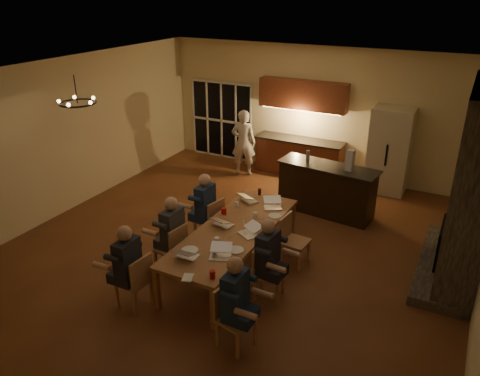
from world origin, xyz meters
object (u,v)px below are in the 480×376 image
Objects in this scene: laptop_c at (224,219)px; can_silver at (214,249)px; redcup_mid at (224,211)px; bar_blender at (350,160)px; can_cola at (260,192)px; plate_left at (190,250)px; bar_bottle at (308,156)px; laptop_d at (248,229)px; chair_right_mid at (269,273)px; person_left_mid at (173,235)px; chair_left_near at (133,281)px; chair_right_far at (295,241)px; laptop_a at (187,250)px; chair_right_near at (236,318)px; laptop_f at (273,202)px; plate_far at (275,216)px; refrigerator at (389,151)px; chair_left_mid at (170,248)px; person_right_mid at (267,260)px; plate_near at (236,250)px; redcup_near at (212,275)px; mug_back at (237,204)px; mug_mid at (255,215)px; mug_front at (217,240)px; dining_table at (233,249)px; chandelier at (77,103)px; chair_left_far at (208,220)px; laptop_b at (220,251)px; laptop_e at (250,195)px; person_left_far at (205,208)px; bar_island at (326,190)px; person_right_near at (235,303)px; standing_person at (243,143)px.

can_silver is at bearing 122.02° from laptop_c.
bar_blender is at bearing 54.68° from redcup_mid.
plate_left is at bearing -91.67° from can_cola.
laptop_d is at bearing -89.45° from bar_bottle.
person_left_mid is at bearing 82.55° from chair_right_mid.
chair_left_near is at bearing -104.30° from bar_bottle.
chair_right_far is 2.04m from laptop_a.
laptop_f is at bearing 26.66° from chair_right_near.
chair_left_near reaches higher than plate_far.
can_silver is at bearing 56.51° from chair_right_near.
refrigerator is 2.25× the size of chair_left_mid.
laptop_a is at bearing 122.22° from person_right_mid.
plate_near is at bearing 160.59° from chair_right_far.
bar_blender is at bearing 79.03° from redcup_near.
redcup_near reaches higher than mug_back.
mug_mid reaches higher than plate_near.
chair_left_near is 0.95m from plate_left.
bar_blender is at bearing 72.37° from can_silver.
laptop_f is (0.48, 2.11, 0.00)m from laptop_a.
mug_front and mug_mid have the same top height.
dining_table is at bearing 129.49° from chair_right_far.
chair_right_mid is at bearing 93.02° from person_left_mid.
chair_left_near is 1.33m from redcup_near.
bar_blender is (0.32, 3.19, 0.85)m from chair_right_mid.
redcup_mid is at bearing -83.20° from laptop_a.
redcup_near is (-0.48, -0.90, 0.37)m from chair_right_mid.
redcup_near is 4.22m from bar_bottle.
plate_near is at bearing 27.98° from plate_left.
plate_near is (0.26, 0.20, -0.05)m from can_silver.
laptop_c is at bearing 16.74° from chandelier.
bar_bottle is (1.12, 2.23, 0.76)m from chair_left_far.
chandelier reaches higher than laptop_b.
can_cola reaches higher than plate_left.
laptop_b is (0.24, -0.86, 0.49)m from dining_table.
laptop_a reaches higher than chair_right_far.
bar_bottle is at bearing 15.01° from person_right_mid.
redcup_mid is at bearing 96.60° from laptop_b.
dining_table is at bearing 52.40° from chair_right_mid.
person_left_mid is at bearing 165.43° from can_silver.
chair_right_near is 2.27m from chair_right_far.
plate_near is (-0.53, -0.10, 0.31)m from chair_right_mid.
chair_right_near is at bearing 142.73° from laptop_e.
mug_front is 0.23× the size of bar_blender.
refrigerator is 4.73m from person_left_far.
chair_left_far is 3.71× the size of bar_bottle.
bar_island is 1.50× the size of person_right_near.
person_left_far reaches higher than mug_front.
laptop_f reaches higher than redcup_mid.
chair_right_mid is 3.44m from bar_bottle.
bar_blender is at bearing 141.34° from standing_person.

